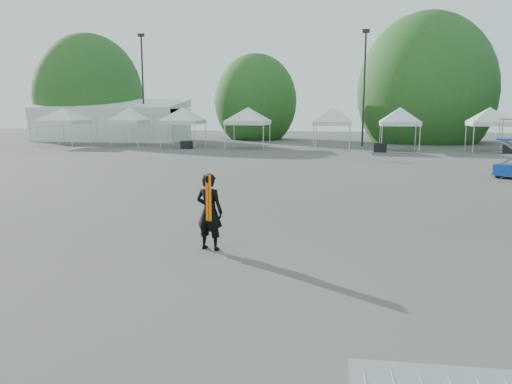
# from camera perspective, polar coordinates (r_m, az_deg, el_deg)

# --- Properties ---
(ground) EXTENTS (120.00, 120.00, 0.00)m
(ground) POSITION_cam_1_polar(r_m,az_deg,el_deg) (13.02, 0.79, -4.82)
(ground) COLOR #474442
(ground) RESTS_ON ground
(marquee) EXTENTS (15.00, 6.25, 4.23)m
(marquee) POSITION_cam_1_polar(r_m,az_deg,el_deg) (53.26, -16.20, 7.79)
(marquee) COLOR silver
(marquee) RESTS_ON ground
(light_pole_west) EXTENTS (0.60, 0.25, 10.30)m
(light_pole_west) POSITION_cam_1_polar(r_m,az_deg,el_deg) (50.69, -12.81, 12.16)
(light_pole_west) COLOR black
(light_pole_west) RESTS_ON ground
(light_pole_east) EXTENTS (0.60, 0.25, 9.80)m
(light_pole_east) POSITION_cam_1_polar(r_m,az_deg,el_deg) (44.48, 12.27, 12.26)
(light_pole_east) COLOR black
(light_pole_east) RESTS_ON ground
(tree_far_w) EXTENTS (4.80, 4.80, 7.30)m
(tree_far_w) POSITION_cam_1_polar(r_m,az_deg,el_deg) (57.79, -18.54, 10.33)
(tree_far_w) COLOR #382314
(tree_far_w) RESTS_ON ground
(tree_mid_w) EXTENTS (4.16, 4.16, 6.33)m
(tree_mid_w) POSITION_cam_1_polar(r_m,az_deg,el_deg) (53.41, -0.03, 10.27)
(tree_mid_w) COLOR #382314
(tree_mid_w) RESTS_ON ground
(tree_mid_e) EXTENTS (5.12, 5.12, 7.79)m
(tree_mid_e) POSITION_cam_1_polar(r_m,az_deg,el_deg) (51.88, 18.85, 10.80)
(tree_mid_e) COLOR #382314
(tree_mid_e) RESTS_ON ground
(tent_a) EXTENTS (4.75, 4.75, 3.88)m
(tent_a) POSITION_cam_1_polar(r_m,az_deg,el_deg) (46.64, -21.13, 8.68)
(tent_a) COLOR silver
(tent_a) RESTS_ON ground
(tent_b) EXTENTS (3.79, 3.79, 3.88)m
(tent_b) POSITION_cam_1_polar(r_m,az_deg,el_deg) (45.61, -14.30, 9.02)
(tent_b) COLOR silver
(tent_b) RESTS_ON ground
(tent_c) EXTENTS (4.50, 4.50, 3.88)m
(tent_c) POSITION_cam_1_polar(r_m,az_deg,el_deg) (43.04, -8.35, 9.20)
(tent_c) COLOR silver
(tent_c) RESTS_ON ground
(tent_d) EXTENTS (4.66, 4.66, 3.88)m
(tent_d) POSITION_cam_1_polar(r_m,az_deg,el_deg) (41.01, -0.92, 9.28)
(tent_d) COLOR silver
(tent_d) RESTS_ON ground
(tent_e) EXTENTS (4.14, 4.14, 3.88)m
(tent_e) POSITION_cam_1_polar(r_m,az_deg,el_deg) (39.83, 8.77, 9.17)
(tent_e) COLOR silver
(tent_e) RESTS_ON ground
(tent_f) EXTENTS (4.14, 4.14, 3.88)m
(tent_f) POSITION_cam_1_polar(r_m,az_deg,el_deg) (39.98, 16.16, 8.91)
(tent_f) COLOR silver
(tent_f) RESTS_ON ground
(tent_g) EXTENTS (4.03, 4.03, 3.88)m
(tent_g) POSITION_cam_1_polar(r_m,az_deg,el_deg) (41.91, 25.18, 8.40)
(tent_g) COLOR silver
(tent_g) RESTS_ON ground
(man) EXTENTS (0.73, 0.56, 1.78)m
(man) POSITION_cam_1_polar(r_m,az_deg,el_deg) (11.47, -5.34, -2.24)
(man) COLOR black
(man) RESTS_ON ground
(crate_west) EXTENTS (0.93, 0.80, 0.62)m
(crate_west) POSITION_cam_1_polar(r_m,az_deg,el_deg) (40.93, -7.94, 5.34)
(crate_west) COLOR black
(crate_west) RESTS_ON ground
(crate_mid) EXTENTS (0.97, 0.83, 0.66)m
(crate_mid) POSITION_cam_1_polar(r_m,az_deg,el_deg) (38.68, 14.01, 4.94)
(crate_mid) COLOR black
(crate_mid) RESTS_ON ground
(crate_east) EXTENTS (1.00, 0.88, 0.65)m
(crate_east) POSITION_cam_1_polar(r_m,az_deg,el_deg) (40.62, 26.96, 4.39)
(crate_east) COLOR black
(crate_east) RESTS_ON ground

